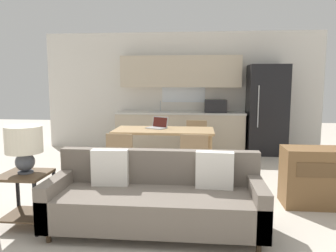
{
  "coord_description": "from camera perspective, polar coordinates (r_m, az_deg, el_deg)",
  "views": [
    {
      "loc": [
        0.43,
        -3.05,
        1.56
      ],
      "look_at": [
        -0.01,
        1.5,
        0.95
      ],
      "focal_mm": 35.0,
      "sensor_mm": 36.0,
      "label": 1
    }
  ],
  "objects": [
    {
      "name": "ground_plane",
      "position": [
        3.45,
        -2.41,
        -19.29
      ],
      "size": [
        20.0,
        20.0,
        0.0
      ],
      "primitive_type": "plane",
      "color": "beige"
    },
    {
      "name": "wall_back",
      "position": [
        7.69,
        2.28,
        6.07
      ],
      "size": [
        6.4,
        0.07,
        2.7
      ],
      "color": "silver",
      "rests_on": "ground_plane"
    },
    {
      "name": "kitchen_counter",
      "position": [
        7.42,
        2.25,
        2.07
      ],
      "size": [
        2.88,
        0.65,
        2.15
      ],
      "color": "beige",
      "rests_on": "ground_plane"
    },
    {
      "name": "refrigerator",
      "position": [
        7.44,
        16.79,
        2.73
      ],
      "size": [
        0.82,
        0.74,
        1.93
      ],
      "color": "black",
      "rests_on": "ground_plane"
    },
    {
      "name": "dining_table",
      "position": [
        5.58,
        -0.71,
        -1.24
      ],
      "size": [
        1.68,
        0.81,
        0.77
      ],
      "color": "tan",
      "rests_on": "ground_plane"
    },
    {
      "name": "couch",
      "position": [
        3.57,
        -2.1,
        -12.53
      ],
      "size": [
        2.23,
        0.8,
        0.83
      ],
      "color": "#3D2D1E",
      "rests_on": "ground_plane"
    },
    {
      "name": "side_table",
      "position": [
        3.92,
        -23.55,
        -10.3
      ],
      "size": [
        0.48,
        0.48,
        0.59
      ],
      "color": "brown",
      "rests_on": "ground_plane"
    },
    {
      "name": "table_lamp",
      "position": [
        3.81,
        -23.79,
        -2.8
      ],
      "size": [
        0.39,
        0.39,
        0.51
      ],
      "color": "#4C515B",
      "rests_on": "side_table"
    },
    {
      "name": "credenza",
      "position": [
        4.62,
        25.46,
        -8.06
      ],
      "size": [
        1.01,
        0.46,
        0.74
      ],
      "color": "brown",
      "rests_on": "ground_plane"
    },
    {
      "name": "dining_chair_near_right",
      "position": [
        4.88,
        4.66,
        -5.15
      ],
      "size": [
        0.44,
        0.44,
        0.82
      ],
      "rotation": [
        0.0,
        0.0,
        3.08
      ],
      "color": "#997A56",
      "rests_on": "ground_plane"
    },
    {
      "name": "dining_chair_far_right",
      "position": [
        6.35,
        4.92,
        -2.17
      ],
      "size": [
        0.44,
        0.44,
        0.82
      ],
      "rotation": [
        0.0,
        0.0,
        -0.04
      ],
      "color": "#997A56",
      "rests_on": "ground_plane"
    },
    {
      "name": "dining_chair_near_left",
      "position": [
        4.97,
        -7.94,
        -4.97
      ],
      "size": [
        0.45,
        0.45,
        0.82
      ],
      "rotation": [
        0.0,
        0.0,
        3.06
      ],
      "color": "#997A56",
      "rests_on": "ground_plane"
    },
    {
      "name": "laptop",
      "position": [
        5.71,
        -1.76,
        0.1
      ],
      "size": [
        0.4,
        0.38,
        0.2
      ],
      "rotation": [
        0.0,
        0.0,
        -0.51
      ],
      "color": "#B7BABC",
      "rests_on": "dining_table"
    }
  ]
}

